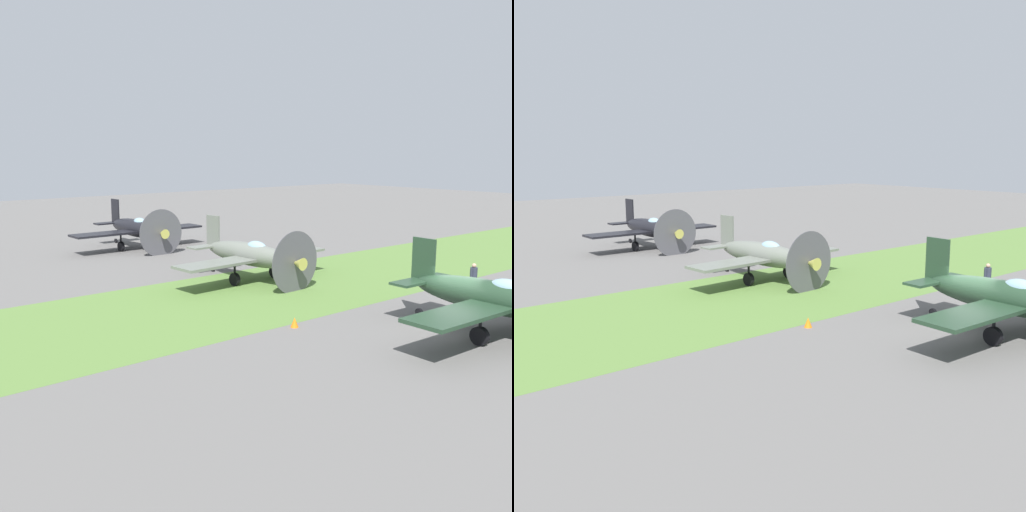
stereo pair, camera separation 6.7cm
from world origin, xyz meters
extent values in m
plane|color=#605E5B|center=(0.00, 0.00, 0.00)|extent=(160.00, 160.00, 0.00)
cube|color=#567A38|center=(0.00, -10.21, 0.00)|extent=(120.00, 11.00, 0.01)
ellipsoid|color=#233D28|center=(-0.10, 1.71, 1.64)|extent=(1.65, 7.72, 1.40)
cube|color=#233D28|center=(-0.09, 2.16, 1.47)|extent=(10.90, 2.28, 0.16)
cube|color=#233D28|center=(-0.22, -1.79, 2.65)|extent=(0.15, 1.25, 2.15)
cube|color=#233D28|center=(-0.22, -1.79, 1.75)|extent=(3.65, 1.13, 0.11)
ellipsoid|color=#8CB2C6|center=(-0.08, 2.39, 2.13)|extent=(0.84, 1.61, 0.79)
cylinder|color=black|center=(1.55, 2.22, 0.38)|extent=(0.27, 0.78, 0.77)
cylinder|color=black|center=(1.55, 2.22, 0.93)|extent=(0.14, 0.14, 1.08)
cylinder|color=black|center=(-0.22, -1.90, 0.18)|extent=(0.15, 0.37, 0.36)
ellipsoid|color=slate|center=(1.08, -13.08, 1.60)|extent=(1.75, 7.55, 1.37)
cube|color=slate|center=(1.06, -12.64, 1.43)|extent=(10.66, 2.42, 0.15)
cube|color=slate|center=(1.26, -16.49, 2.59)|extent=(0.17, 1.22, 2.09)
cube|color=slate|center=(1.26, -16.49, 1.71)|extent=(3.57, 1.17, 0.11)
cone|color=#B7B24C|center=(0.88, -9.06, 1.60)|extent=(0.74, 0.81, 0.71)
cylinder|color=#4C4C51|center=(0.89, -9.28, 1.60)|extent=(3.52, 0.23, 3.53)
ellipsoid|color=#8CB2C6|center=(1.05, -12.42, 2.08)|extent=(0.85, 1.58, 0.77)
cylinder|color=black|center=(-0.54, -12.61, 0.37)|extent=(0.28, 0.76, 0.75)
cylinder|color=black|center=(-0.54, -12.61, 0.90)|extent=(0.13, 0.13, 1.06)
cylinder|color=black|center=(2.65, -12.45, 0.37)|extent=(0.28, 0.76, 0.75)
cylinder|color=black|center=(2.65, -12.45, 0.90)|extent=(0.13, 0.13, 1.06)
cylinder|color=black|center=(1.27, -16.60, 0.18)|extent=(0.15, 0.36, 0.35)
ellipsoid|color=black|center=(0.61, -27.91, 1.62)|extent=(1.39, 7.60, 1.39)
cube|color=black|center=(0.61, -27.46, 1.45)|extent=(10.73, 1.91, 0.16)
cube|color=black|center=(0.61, -31.37, 2.63)|extent=(0.11, 1.23, 2.12)
cube|color=black|center=(0.61, -31.37, 1.73)|extent=(3.58, 1.01, 0.11)
cone|color=#B7B24C|center=(0.61, -23.83, 1.62)|extent=(0.72, 0.78, 0.72)
cylinder|color=#4C4C51|center=(0.61, -24.06, 1.62)|extent=(3.58, 0.05, 3.58)
ellipsoid|color=#8CB2C6|center=(0.61, -27.24, 2.11)|extent=(0.78, 1.57, 0.78)
cylinder|color=black|center=(-1.01, -27.35, 0.38)|extent=(0.25, 0.76, 0.76)
cylinder|color=black|center=(-1.01, -27.35, 0.92)|extent=(0.13, 0.13, 1.07)
cylinder|color=black|center=(2.23, -27.35, 0.38)|extent=(0.25, 0.76, 0.76)
cylinder|color=black|center=(2.23, -27.35, 0.92)|extent=(0.13, 0.13, 1.07)
cylinder|color=black|center=(0.61, -31.49, 0.18)|extent=(0.13, 0.36, 0.36)
cylinder|color=#2D3342|center=(-5.94, -2.54, 0.44)|extent=(0.30, 0.30, 0.88)
cylinder|color=#2D3342|center=(-5.94, -2.54, 1.19)|extent=(0.38, 0.38, 0.62)
sphere|color=tan|center=(-5.94, -2.54, 1.61)|extent=(0.23, 0.23, 0.23)
cylinder|color=#2D3342|center=(-5.68, -2.53, 1.19)|extent=(0.11, 0.11, 0.59)
cylinder|color=#2D3342|center=(-6.20, -2.55, 1.19)|extent=(0.11, 0.11, 0.59)
cone|color=orange|center=(5.58, -4.30, 0.22)|extent=(0.36, 0.36, 0.44)
camera|label=1|loc=(23.09, 14.22, 7.76)|focal=41.92mm
camera|label=2|loc=(23.04, 14.27, 7.76)|focal=41.92mm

